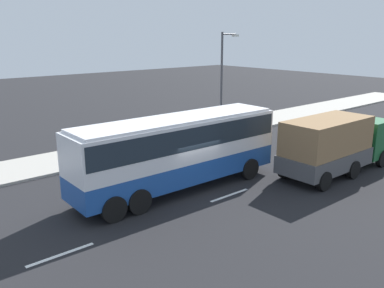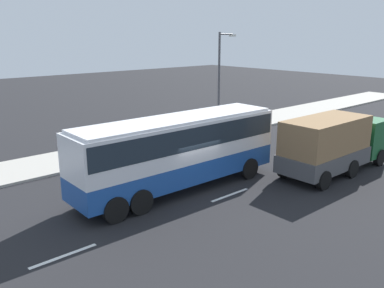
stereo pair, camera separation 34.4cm
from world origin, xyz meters
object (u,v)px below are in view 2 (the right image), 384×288
(coach_bus, at_px, (179,146))
(cargo_truck, at_px, (334,142))
(street_lamp, at_px, (220,77))
(pedestrian_near_curb, at_px, (190,128))

(coach_bus, xyz_separation_m, cargo_truck, (8.00, -3.54, -0.53))
(cargo_truck, xyz_separation_m, street_lamp, (1.34, 10.05, 2.65))
(coach_bus, distance_m, cargo_truck, 8.76)
(coach_bus, bearing_deg, cargo_truck, -22.97)
(pedestrian_near_curb, bearing_deg, coach_bus, 37.63)
(coach_bus, height_order, cargo_truck, coach_bus)
(coach_bus, relative_size, pedestrian_near_curb, 6.98)
(cargo_truck, height_order, street_lamp, street_lamp)
(cargo_truck, distance_m, pedestrian_near_curb, 10.09)
(coach_bus, relative_size, street_lamp, 1.47)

